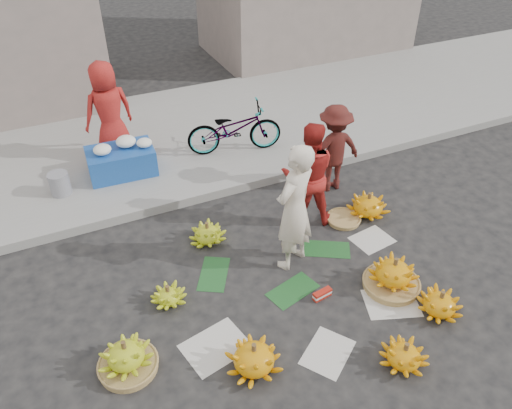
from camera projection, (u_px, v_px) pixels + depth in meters
name	position (u px, v px, depth m)	size (l,w,h in m)	color
ground	(292.00, 278.00, 6.49)	(80.00, 80.00, 0.00)	black
curb	(228.00, 187.00, 8.06)	(40.00, 0.25, 0.15)	gray
sidewalk	(187.00, 133.00, 9.61)	(40.00, 4.00, 0.12)	gray
newspaper_scatter	(324.00, 321.00, 5.90)	(3.20, 1.80, 0.00)	beige
banana_leaves	(278.00, 270.00, 6.60)	(2.00, 1.00, 0.00)	#17471F
banana_bunch_0	(126.00, 357.00, 5.27)	(0.72, 0.72, 0.44)	olive
banana_bunch_1	(254.00, 357.00, 5.29)	(0.76, 0.76, 0.38)	orange
banana_bunch_2	(404.00, 355.00, 5.35)	(0.61, 0.61, 0.33)	orange
banana_bunch_3	(440.00, 303.00, 5.94)	(0.55, 0.55, 0.34)	orange
banana_bunch_4	(393.00, 275.00, 6.24)	(0.70, 0.70, 0.48)	olive
banana_bunch_5	(368.00, 205.00, 7.51)	(0.79, 0.79, 0.38)	orange
banana_bunch_6	(168.00, 296.00, 6.09)	(0.51, 0.51, 0.27)	#90AC18
banana_bunch_7	(207.00, 233.00, 7.01)	(0.54, 0.54, 0.33)	#90AC18
basket_spare	(343.00, 219.00, 7.45)	(0.49, 0.49, 0.06)	olive
incense_stack	(322.00, 294.00, 6.18)	(0.25, 0.08, 0.10)	#AB1F12
vendor_cream	(294.00, 208.00, 6.23)	(0.65, 0.43, 1.79)	beige
vendor_red	(308.00, 175.00, 7.04)	(0.77, 0.60, 1.59)	red
man_striped	(333.00, 149.00, 7.78)	(0.93, 0.54, 1.44)	maroon
flower_table	(122.00, 159.00, 8.18)	(1.10, 0.72, 0.62)	#164291
grey_bucket	(60.00, 184.00, 7.74)	(0.31, 0.31, 0.36)	gray
flower_vendor	(109.00, 111.00, 8.29)	(0.83, 0.54, 1.69)	red
bicycle	(234.00, 129.00, 8.67)	(1.66, 0.58, 0.87)	gray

